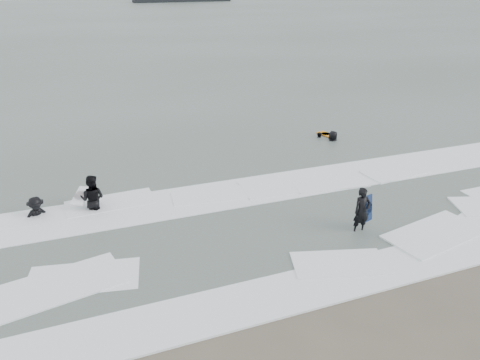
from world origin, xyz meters
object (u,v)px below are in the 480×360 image
object	(u,v)px
surfer_centre	(359,232)
surfer_right_near	(319,138)
surfer_wading	(94,209)
surfer_breaker	(38,218)
surfer_right_far	(333,141)

from	to	relation	value
surfer_centre	surfer_right_near	size ratio (longest dim) A/B	1.16
surfer_centre	surfer_wading	size ratio (longest dim) A/B	0.87
surfer_centre	surfer_breaker	distance (m)	11.79
surfer_wading	surfer_right_near	bearing A→B (deg)	-136.35
surfer_right_near	surfer_right_far	xyz separation A→B (m)	(0.42, -0.72, 0.00)
surfer_wading	surfer_right_far	size ratio (longest dim) A/B	1.15
surfer_centre	surfer_wading	xyz separation A→B (m)	(-8.63, 5.00, 0.00)
surfer_breaker	surfer_right_near	size ratio (longest dim) A/B	1.14
surfer_breaker	surfer_centre	bearing A→B (deg)	-49.02
surfer_breaker	surfer_right_near	xyz separation A→B (m)	(14.30, 4.42, 0.00)
surfer_right_near	surfer_centre	bearing A→B (deg)	16.45
surfer_centre	surfer_wading	bearing A→B (deg)	149.50
surfer_breaker	surfer_right_near	bearing A→B (deg)	-6.52
surfer_right_near	surfer_right_far	world-z (taller)	surfer_right_far
surfer_breaker	surfer_right_near	world-z (taller)	surfer_breaker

